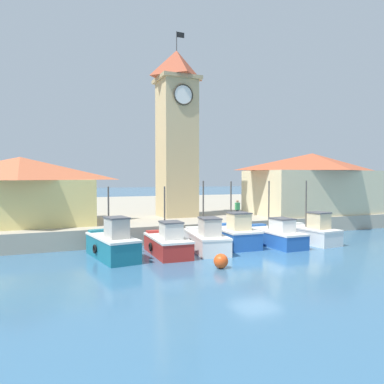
% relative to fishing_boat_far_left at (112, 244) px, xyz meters
% --- Properties ---
extents(ground_plane, '(300.00, 300.00, 0.00)m').
position_rel_fishing_boat_far_left_xyz_m(ground_plane, '(7.02, -3.94, -0.83)').
color(ground_plane, '#386689').
extents(quay_wharf, '(120.00, 40.00, 1.26)m').
position_rel_fishing_boat_far_left_xyz_m(quay_wharf, '(7.02, 23.24, -0.20)').
color(quay_wharf, '#A89E89').
rests_on(quay_wharf, ground).
extents(fishing_boat_far_left, '(2.42, 4.87, 4.10)m').
position_rel_fishing_boat_far_left_xyz_m(fishing_boat_far_left, '(0.00, 0.00, 0.00)').
color(fishing_boat_far_left, '#196B7F').
rests_on(fishing_boat_far_left, ground).
extents(fishing_boat_left_outer, '(2.08, 4.58, 4.08)m').
position_rel_fishing_boat_far_left_xyz_m(fishing_boat_left_outer, '(3.24, -0.24, -0.13)').
color(fishing_boat_left_outer, '#AD2823').
rests_on(fishing_boat_left_outer, ground).
extents(fishing_boat_left_inner, '(2.61, 5.21, 4.41)m').
position_rel_fishing_boat_far_left_xyz_m(fishing_boat_left_inner, '(5.91, 0.00, -0.10)').
color(fishing_boat_left_inner, silver).
rests_on(fishing_boat_left_inner, ground).
extents(fishing_boat_mid_left, '(2.34, 4.25, 4.35)m').
position_rel_fishing_boat_far_left_xyz_m(fishing_boat_mid_left, '(8.27, 0.57, -0.04)').
color(fishing_boat_mid_left, '#2356A8').
rests_on(fishing_boat_mid_left, ground).
extents(fishing_boat_center, '(1.97, 5.20, 4.38)m').
position_rel_fishing_boat_far_left_xyz_m(fishing_boat_center, '(11.04, -0.07, -0.17)').
color(fishing_boat_center, '#2356A8').
rests_on(fishing_boat_center, ground).
extents(fishing_boat_mid_right, '(2.23, 4.24, 4.41)m').
position_rel_fishing_boat_far_left_xyz_m(fishing_boat_mid_right, '(13.87, -0.49, -0.08)').
color(fishing_boat_mid_right, silver).
rests_on(fishing_boat_mid_right, ground).
extents(clock_tower, '(3.42, 3.42, 15.76)m').
position_rel_fishing_boat_far_left_xyz_m(clock_tower, '(7.28, 8.91, 7.90)').
color(clock_tower, tan).
rests_on(clock_tower, quay_wharf).
extents(warehouse_left, '(10.09, 7.15, 4.83)m').
position_rel_fishing_boat_far_left_xyz_m(warehouse_left, '(-4.97, 8.18, 2.90)').
color(warehouse_left, '#E5D17A').
rests_on(warehouse_left, quay_wharf).
extents(warehouse_right, '(11.92, 6.64, 5.60)m').
position_rel_fishing_boat_far_left_xyz_m(warehouse_right, '(19.91, 6.55, 3.28)').
color(warehouse_right, beige).
rests_on(warehouse_right, quay_wharf).
extents(mooring_buoy, '(0.75, 0.75, 0.75)m').
position_rel_fishing_boat_far_left_xyz_m(mooring_buoy, '(4.64, -4.47, -0.46)').
color(mooring_buoy, '#E54C19').
rests_on(mooring_buoy, ground).
extents(dock_worker_near_tower, '(0.34, 0.22, 1.62)m').
position_rel_fishing_boat_far_left_xyz_m(dock_worker_near_tower, '(10.45, 3.98, 1.27)').
color(dock_worker_near_tower, '#33333D').
rests_on(dock_worker_near_tower, quay_wharf).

